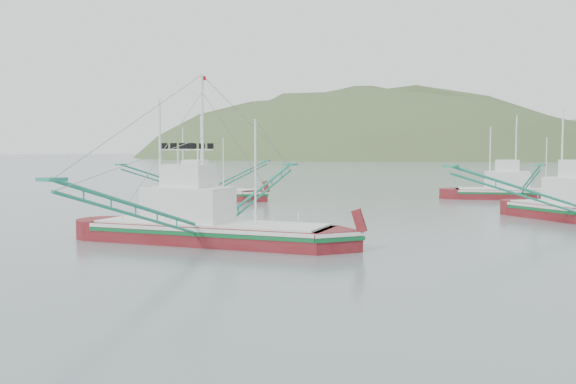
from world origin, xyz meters
The scene contains 5 objects.
ground centered at (0.00, 0.00, 0.00)m, with size 1200.00×1200.00×0.00m, color slate.
main_boat centered at (-3.05, 1.19, 2.15)m, with size 16.62×28.69×11.78m.
bg_boat_left centered at (-28.68, 29.58, 1.51)m, with size 15.07×27.17×10.99m.
bg_boat_far centered at (4.13, 50.21, 2.22)m, with size 15.47×26.14×11.05m.
headland_left centered at (-180.00, 360.00, 0.00)m, with size 448.00×308.00×210.00m, color #40552B.
Camera 1 is at (24.53, -30.30, 6.15)m, focal length 40.00 mm.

